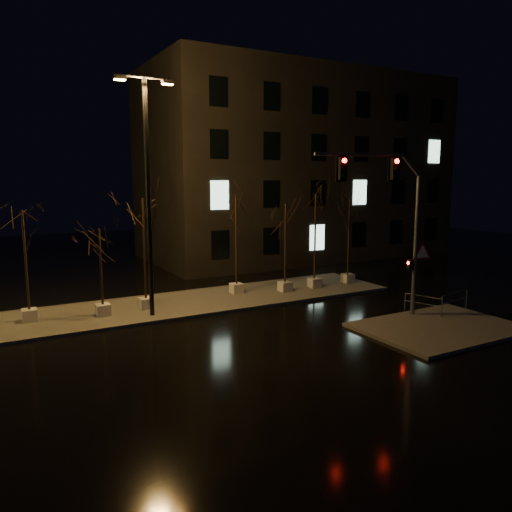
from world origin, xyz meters
TOP-DOWN VIEW (x-y plane):
  - ground at (0.00, 0.00)m, footprint 90.00×90.00m
  - median at (0.00, 6.00)m, footprint 22.00×5.00m
  - sidewalk_corner at (7.50, -3.50)m, footprint 7.00×5.00m
  - building at (14.00, 18.00)m, footprint 25.00×12.00m
  - tree_0 at (-8.36, 6.25)m, footprint 1.80×1.80m
  - tree_1 at (-5.21, 5.54)m, footprint 1.80×1.80m
  - tree_2 at (-3.05, 5.73)m, footprint 1.80×1.80m
  - tree_3 at (2.48, 6.58)m, footprint 1.80×1.80m
  - tree_4 at (5.14, 5.64)m, footprint 1.80×1.80m
  - tree_5 at (7.21, 5.63)m, footprint 1.80×1.80m
  - tree_6 at (9.86, 5.75)m, footprint 1.80×1.80m
  - traffic_signal_mast at (6.67, -1.27)m, footprint 6.12×1.32m
  - streetlight_main at (-3.14, 4.48)m, footprint 2.74×0.36m
  - guard_rail_a at (10.00, -2.19)m, footprint 2.25×0.40m
  - guard_rail_b at (8.35, -1.71)m, footprint 0.65×1.79m

SIDE VIEW (x-z plane):
  - ground at x=0.00m, z-range 0.00..0.00m
  - median at x=0.00m, z-range 0.00..0.15m
  - sidewalk_corner at x=7.50m, z-range 0.00..0.15m
  - guard_rail_b at x=8.35m, z-range 0.28..1.17m
  - guard_rail_a at x=10.00m, z-range 0.30..1.28m
  - tree_1 at x=-5.21m, z-range 1.26..5.52m
  - tree_4 at x=5.14m, z-range 1.49..6.65m
  - tree_0 at x=-8.36m, z-range 1.50..6.73m
  - tree_6 at x=9.86m, z-range 1.54..6.93m
  - tree_3 at x=2.48m, z-range 1.59..7.18m
  - tree_2 at x=-3.05m, z-range 1.61..7.28m
  - tree_5 at x=7.21m, z-range 1.63..7.34m
  - traffic_signal_mast at x=6.67m, z-range 1.34..8.94m
  - streetlight_main at x=-3.14m, z-range 1.00..11.99m
  - building at x=14.00m, z-range 0.00..15.00m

